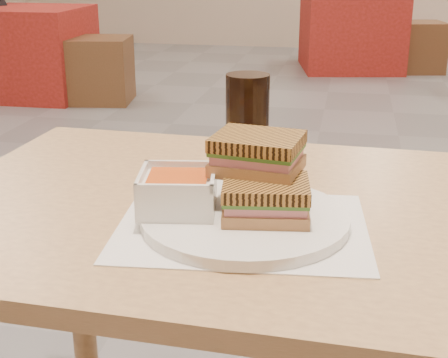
% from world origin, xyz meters
% --- Properties ---
extents(main_table, '(1.22, 0.74, 0.75)m').
position_xyz_m(main_table, '(0.13, -1.92, 0.64)').
color(main_table, tan).
rests_on(main_table, ground).
extents(tray_liner, '(0.38, 0.31, 0.00)m').
position_xyz_m(tray_liner, '(0.04, -2.00, 0.75)').
color(tray_liner, white).
rests_on(tray_liner, main_table).
extents(plate, '(0.30, 0.30, 0.02)m').
position_xyz_m(plate, '(0.04, -2.00, 0.76)').
color(plate, white).
rests_on(plate, tray_liner).
extents(soup_bowl, '(0.12, 0.12, 0.06)m').
position_xyz_m(soup_bowl, '(-0.06, -2.00, 0.79)').
color(soup_bowl, white).
rests_on(soup_bowl, plate).
extents(panini_lower, '(0.13, 0.11, 0.05)m').
position_xyz_m(panini_lower, '(0.07, -2.00, 0.79)').
color(panini_lower, tan).
rests_on(panini_lower, plate).
extents(panini_upper, '(0.14, 0.12, 0.06)m').
position_xyz_m(panini_upper, '(0.05, -1.95, 0.84)').
color(panini_upper, tan).
rests_on(panini_upper, panini_lower).
extents(cola_glass, '(0.08, 0.08, 0.17)m').
position_xyz_m(cola_glass, '(-0.00, -1.72, 0.83)').
color(cola_glass, black).
rests_on(cola_glass, main_table).
extents(bg_table_0, '(0.80, 0.80, 0.70)m').
position_xyz_m(bg_table_0, '(-2.29, 1.90, 0.35)').
color(bg_table_0, '#AC2624').
rests_on(bg_table_0, ground).
extents(bg_table_2, '(1.07, 1.07, 0.81)m').
position_xyz_m(bg_table_2, '(0.15, 3.66, 0.40)').
color(bg_table_2, '#AC2624').
rests_on(bg_table_2, ground).
extents(bg_chair_0r, '(0.50, 0.50, 0.49)m').
position_xyz_m(bg_chair_0r, '(-1.71, 1.81, 0.25)').
color(bg_chair_0r, brown).
rests_on(bg_chair_0r, ground).
extents(bg_chair_2l, '(0.41, 0.41, 0.46)m').
position_xyz_m(bg_chair_2l, '(-0.06, 4.34, 0.23)').
color(bg_chair_2l, brown).
rests_on(bg_chair_2l, ground).
extents(bg_chair_2r, '(0.50, 0.50, 0.47)m').
position_xyz_m(bg_chair_2r, '(0.81, 3.62, 0.24)').
color(bg_chair_2r, brown).
rests_on(bg_chair_2r, ground).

